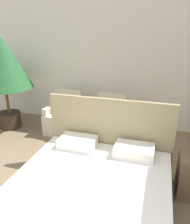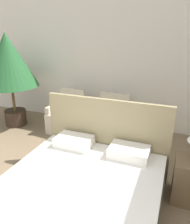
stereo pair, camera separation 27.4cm
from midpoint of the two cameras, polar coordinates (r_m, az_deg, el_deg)
wall_back at (r=4.92m, az=5.32°, el=13.04°), size 10.00×0.06×2.90m
bed at (r=2.76m, az=-0.95°, el=-20.79°), size 1.88×2.10×1.17m
armchair_near_window_left at (r=4.77m, az=-5.92°, el=-1.85°), size 0.68×0.71×0.89m
armchair_near_window_right at (r=4.43m, az=5.56°, el=-3.63°), size 0.67×0.69×0.89m
potted_palm at (r=5.08m, az=-20.22°, el=11.90°), size 1.20×1.20×2.06m
side_table at (r=4.59m, az=-0.41°, el=-2.96°), size 0.29×0.29×0.51m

